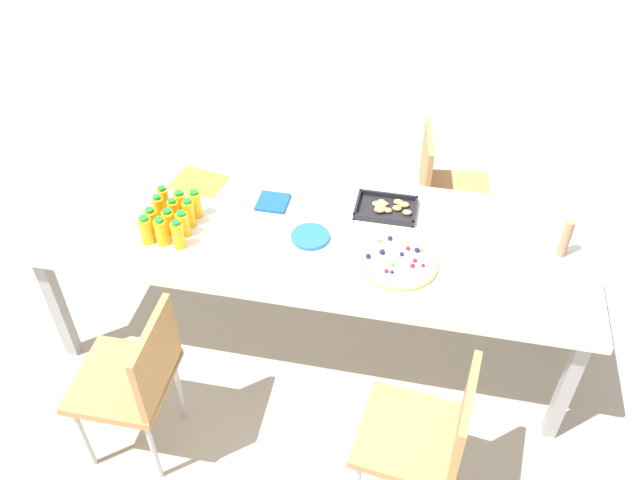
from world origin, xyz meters
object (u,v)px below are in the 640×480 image
Objects in this scene: juice_bottle_2 at (178,235)px; juice_bottle_4 at (169,222)px; juice_bottle_7 at (174,212)px; napkin_stack at (273,202)px; juice_bottle_10 at (180,204)px; juice_bottle_0 at (146,230)px; juice_bottle_11 at (196,204)px; paper_folder at (199,182)px; juice_bottle_5 at (183,224)px; chair_near_left at (136,376)px; juice_bottle_3 at (152,221)px; juice_bottle_6 at (159,209)px; chair_far_right at (444,186)px; snack_tray at (387,208)px; fruit_pizza at (399,263)px; plate_stack at (310,237)px; juice_bottle_1 at (161,232)px; cardboard_tube at (566,238)px; juice_bottle_8 at (189,213)px; chair_near_right at (428,433)px; party_table at (313,240)px; juice_bottle_9 at (164,200)px.

juice_bottle_2 is 1.10× the size of juice_bottle_4.
juice_bottle_7 is 0.48m from napkin_stack.
juice_bottle_0 is at bearing -109.10° from juice_bottle_10.
juice_bottle_0 is 0.17m from juice_bottle_7.
juice_bottle_11 is 0.27m from paper_folder.
chair_near_left is at bearing -91.13° from juice_bottle_5.
juice_bottle_0 is at bearing 12.59° from chair_near_left.
juice_bottle_3 is 0.97× the size of juice_bottle_5.
juice_bottle_4 is 0.10m from juice_bottle_6.
snack_tray is at bearing -32.03° from chair_far_right.
fruit_pizza is at bearing -17.37° from chair_far_right.
plate_stack is at bearing -42.91° from napkin_stack.
juice_bottle_1 is 1.07× the size of juice_bottle_4.
cardboard_tube is (1.78, 0.29, 0.03)m from juice_bottle_1.
juice_bottle_0 is 0.21m from juice_bottle_8.
juice_bottle_0 is 1.14m from snack_tray.
chair_near_right is 2.82× the size of snack_tray.
juice_bottle_6 is at bearing -175.66° from cardboard_tube.
chair_near_left is 0.79m from juice_bottle_6.
juice_bottle_0 is at bearing -171.05° from cardboard_tube.
juice_bottle_6 reaches higher than juice_bottle_3.
juice_bottle_8 is 0.07m from juice_bottle_11.
party_table is 17.31× the size of juice_bottle_2.
juice_bottle_9 is (-1.36, 0.81, 0.31)m from chair_near_right.
juice_bottle_3 reaches higher than snack_tray.
juice_bottle_3 is 1.88m from cardboard_tube.
juice_bottle_4 is at bearing 85.74° from juice_bottle_1.
juice_bottle_7 reaches higher than chair_far_right.
juice_bottle_8 is at bearing -77.16° from paper_folder.
juice_bottle_4 is 0.52m from napkin_stack.
juice_bottle_4 is at bearing -173.18° from cardboard_tube.
juice_bottle_8 is (-1.21, 0.75, 0.31)m from chair_near_right.
juice_bottle_0 is 0.15m from juice_bottle_2.
chair_near_right is 6.05× the size of juice_bottle_5.
snack_tray is 0.83m from cardboard_tube.
juice_bottle_2 is 0.44× the size of fruit_pizza.
fruit_pizza is (-0.17, -0.95, 0.25)m from chair_far_right.
chair_far_right is at bearing 23.86° from paper_folder.
chair_near_right is 1.46m from juice_bottle_8.
juice_bottle_11 reaches higher than juice_bottle_3.
fruit_pizza is at bearing 0.00° from juice_bottle_5.
juice_bottle_0 reaches higher than party_table.
juice_bottle_11 is (0.02, 0.79, 0.31)m from chair_near_left.
party_table is 0.67m from juice_bottle_7.
plate_stack is at bearing 14.49° from juice_bottle_1.
juice_bottle_10 reaches higher than fruit_pizza.
juice_bottle_0 reaches higher than juice_bottle_4.
party_table is 1.14m from cardboard_tube.
snack_tray is at bearing -1.87° from paper_folder.
juice_bottle_6 is at bearing -85.07° from juice_bottle_9.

